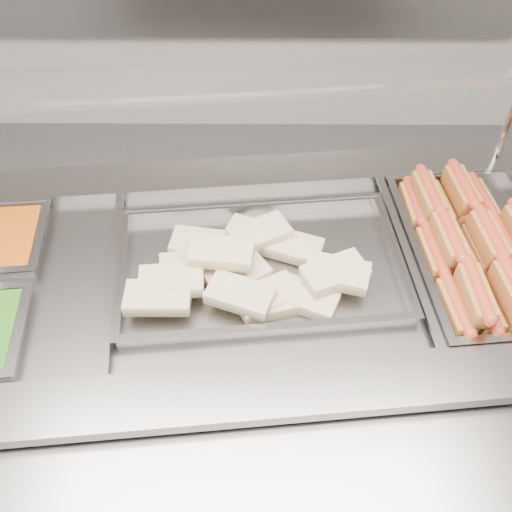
{
  "coord_description": "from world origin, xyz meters",
  "views": [
    {
      "loc": [
        0.15,
        -0.48,
        2.1
      ],
      "look_at": [
        0.15,
        0.51,
        0.99
      ],
      "focal_mm": 40.0,
      "sensor_mm": 36.0,
      "label": 1
    }
  ],
  "objects_px": {
    "sneeze_guard": "(225,83)",
    "pan_wraps": "(260,269)",
    "pan_hotdogs": "(478,257)",
    "steam_counter": "(240,360)"
  },
  "relations": [
    {
      "from": "sneeze_guard",
      "to": "pan_wraps",
      "type": "xyz_separation_m",
      "value": [
        0.09,
        -0.23,
        -0.42
      ]
    },
    {
      "from": "sneeze_guard",
      "to": "pan_hotdogs",
      "type": "distance_m",
      "value": 0.83
    },
    {
      "from": "pan_hotdogs",
      "to": "pan_wraps",
      "type": "height_order",
      "value": "same"
    },
    {
      "from": "steam_counter",
      "to": "pan_wraps",
      "type": "xyz_separation_m",
      "value": [
        0.06,
        0.01,
        0.45
      ]
    },
    {
      "from": "sneeze_guard",
      "to": "pan_wraps",
      "type": "height_order",
      "value": "sneeze_guard"
    },
    {
      "from": "steam_counter",
      "to": "pan_wraps",
      "type": "relative_size",
      "value": 2.73
    },
    {
      "from": "sneeze_guard",
      "to": "pan_wraps",
      "type": "bearing_deg",
      "value": -68.91
    },
    {
      "from": "steam_counter",
      "to": "pan_wraps",
      "type": "distance_m",
      "value": 0.46
    },
    {
      "from": "sneeze_guard",
      "to": "pan_wraps",
      "type": "distance_m",
      "value": 0.48
    },
    {
      "from": "sneeze_guard",
      "to": "pan_hotdogs",
      "type": "height_order",
      "value": "sneeze_guard"
    }
  ]
}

